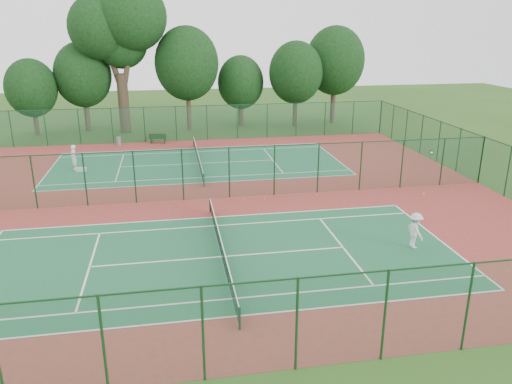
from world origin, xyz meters
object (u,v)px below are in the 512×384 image
at_px(player_near, 415,230).
at_px(kit_bag, 81,169).
at_px(player_far, 73,157).
at_px(bench, 158,138).
at_px(big_tree, 118,26).
at_px(trash_bin, 119,141).

xyz_separation_m(player_near, kit_bag, (-19.39, 17.93, -0.82)).
bearing_deg(player_far, kit_bag, 40.29).
xyz_separation_m(bench, big_tree, (-3.37, 6.44, 10.37)).
xyz_separation_m(trash_bin, kit_bag, (-2.24, -8.78, -0.25)).
distance_m(player_near, trash_bin, 31.75).
relative_size(bench, kit_bag, 2.09).
bearing_deg(bench, big_tree, 126.02).
height_order(player_far, trash_bin, player_far).
bearing_deg(player_far, trash_bin, 157.03).
relative_size(trash_bin, bench, 0.47).
bearing_deg(big_tree, kit_bag, -99.56).
xyz_separation_m(bench, kit_bag, (-5.94, -8.85, -0.37)).
height_order(kit_bag, big_tree, big_tree).
distance_m(player_far, kit_bag, 1.19).
bearing_deg(big_tree, bench, -62.41).
distance_m(trash_bin, bench, 3.70).
height_order(bench, big_tree, big_tree).
bearing_deg(kit_bag, trash_bin, 76.66).
distance_m(trash_bin, kit_bag, 9.06).
xyz_separation_m(player_far, big_tree, (3.14, 14.71, 9.88)).
height_order(player_far, big_tree, big_tree).
distance_m(bench, kit_bag, 10.66).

